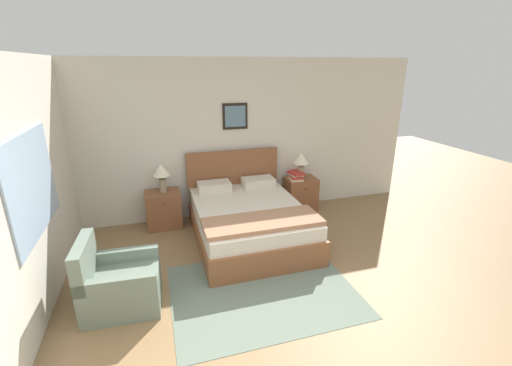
{
  "coord_description": "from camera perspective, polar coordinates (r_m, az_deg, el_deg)",
  "views": [
    {
      "loc": [
        -1.07,
        -2.21,
        2.49
      ],
      "look_at": [
        0.15,
        1.8,
        1.03
      ],
      "focal_mm": 24.0,
      "sensor_mm": 36.0,
      "label": 1
    }
  ],
  "objects": [
    {
      "name": "bed",
      "position": [
        5.09,
        -1.21,
        -6.19
      ],
      "size": [
        1.55,
        2.04,
        1.14
      ],
      "color": "brown",
      "rests_on": "ground_plane"
    },
    {
      "name": "book_novel_upper",
      "position": [
        5.96,
        6.66,
        1.4
      ],
      "size": [
        0.2,
        0.23,
        0.03
      ],
      "rotation": [
        0.0,
        0.0,
        0.05
      ],
      "color": "beige",
      "rests_on": "book_hardcover_middle"
    },
    {
      "name": "nightstand_near_window",
      "position": [
        5.68,
        -15.12,
        -4.25
      ],
      "size": [
        0.54,
        0.43,
        0.59
      ],
      "color": "brown",
      "rests_on": "ground_plane"
    },
    {
      "name": "table_lamp_near_window",
      "position": [
        5.47,
        -15.47,
        1.76
      ],
      "size": [
        0.27,
        0.27,
        0.46
      ],
      "color": "gray",
      "rests_on": "nightstand_near_window"
    },
    {
      "name": "wall_back",
      "position": [
        5.74,
        -5.85,
        7.17
      ],
      "size": [
        6.95,
        0.09,
        2.6
      ],
      "color": "beige",
      "rests_on": "ground_plane"
    },
    {
      "name": "ground_plane",
      "position": [
        3.49,
        7.03,
        -26.4
      ],
      "size": [
        16.0,
        16.0,
        0.0
      ],
      "primitive_type": "plane",
      "color": "olive"
    },
    {
      "name": "armchair",
      "position": [
        4.08,
        -22.07,
        -15.38
      ],
      "size": [
        0.81,
        0.71,
        0.81
      ],
      "rotation": [
        0.0,
        0.0,
        -1.63
      ],
      "color": "slate",
      "rests_on": "ground_plane"
    },
    {
      "name": "nightstand_by_door",
      "position": [
        6.17,
        7.41,
        -1.79
      ],
      "size": [
        0.54,
        0.43,
        0.59
      ],
      "color": "brown",
      "rests_on": "ground_plane"
    },
    {
      "name": "book_thick_bottom",
      "position": [
        5.99,
        6.64,
        0.74
      ],
      "size": [
        0.25,
        0.3,
        0.03
      ],
      "rotation": [
        0.0,
        0.0,
        -0.14
      ],
      "color": "beige",
      "rests_on": "nightstand_by_door"
    },
    {
      "name": "wall_left",
      "position": [
        4.21,
        -33.13,
        -0.42
      ],
      "size": [
        0.08,
        5.68,
        2.6
      ],
      "color": "beige",
      "rests_on": "ground_plane"
    },
    {
      "name": "book_slim_near_top",
      "position": [
        5.95,
        6.67,
        1.71
      ],
      "size": [
        0.25,
        0.31,
        0.04
      ],
      "rotation": [
        0.0,
        0.0,
        0.19
      ],
      "color": "#B7332D",
      "rests_on": "book_novel_upper"
    },
    {
      "name": "area_rug_main",
      "position": [
        4.16,
        1.15,
        -17.47
      ],
      "size": [
        2.08,
        1.61,
        0.01
      ],
      "color": "slate",
      "rests_on": "ground_plane"
    },
    {
      "name": "table_lamp_by_door",
      "position": [
        5.98,
        7.51,
        3.76
      ],
      "size": [
        0.27,
        0.27,
        0.46
      ],
      "color": "gray",
      "rests_on": "nightstand_by_door"
    },
    {
      "name": "book_hardcover_middle",
      "position": [
        5.97,
        6.65,
        1.08
      ],
      "size": [
        0.19,
        0.29,
        0.04
      ],
      "rotation": [
        0.0,
        0.0,
        -0.07
      ],
      "color": "#B7332D",
      "rests_on": "book_thick_bottom"
    }
  ]
}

